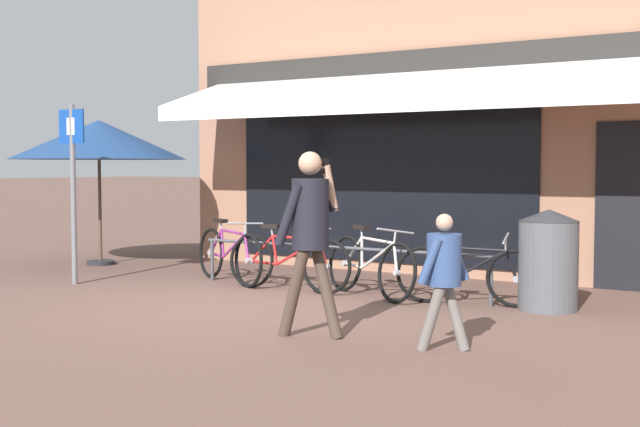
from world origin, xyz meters
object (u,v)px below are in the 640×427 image
(bicycle_silver, at_px, (370,265))
(bicycle_black, at_px, (469,274))
(bicycle_red, at_px, (288,261))
(pedestrian_child, at_px, (444,268))
(bicycle_purple, at_px, (229,254))
(cafe_parasol, at_px, (99,140))
(litter_bin, at_px, (548,260))
(pedestrian_adult, at_px, (310,223))
(parking_sign, at_px, (73,175))

(bicycle_silver, height_order, bicycle_black, bicycle_silver)
(bicycle_red, relative_size, pedestrian_child, 1.54)
(bicycle_silver, relative_size, pedestrian_child, 1.39)
(bicycle_purple, bearing_deg, bicycle_red, 15.20)
(bicycle_silver, height_order, cafe_parasol, cafe_parasol)
(bicycle_silver, height_order, litter_bin, litter_bin)
(bicycle_silver, bearing_deg, bicycle_black, 27.25)
(pedestrian_adult, bearing_deg, cafe_parasol, 158.33)
(bicycle_black, xyz_separation_m, litter_bin, (0.81, 0.20, 0.19))
(bicycle_black, height_order, litter_bin, litter_bin)
(bicycle_black, distance_m, pedestrian_child, 2.25)
(pedestrian_adult, xyz_separation_m, parking_sign, (-4.35, 1.19, 0.40))
(bicycle_black, bearing_deg, cafe_parasol, 162.79)
(pedestrian_adult, relative_size, cafe_parasol, 0.62)
(pedestrian_child, xyz_separation_m, cafe_parasol, (-6.85, 2.75, 1.26))
(bicycle_purple, height_order, bicycle_silver, bicycle_silver)
(litter_bin, bearing_deg, cafe_parasol, 176.80)
(bicycle_red, height_order, cafe_parasol, cafe_parasol)
(bicycle_black, relative_size, pedestrian_child, 1.42)
(bicycle_black, bearing_deg, pedestrian_child, -86.97)
(pedestrian_child, bearing_deg, bicycle_purple, 147.21)
(bicycle_purple, relative_size, bicycle_red, 0.91)
(bicycle_black, distance_m, pedestrian_adult, 2.47)
(bicycle_purple, bearing_deg, parking_sign, -120.27)
(bicycle_red, distance_m, pedestrian_adult, 2.80)
(cafe_parasol, bearing_deg, bicycle_purple, -10.33)
(bicycle_red, distance_m, bicycle_black, 2.31)
(bicycle_black, xyz_separation_m, cafe_parasol, (-6.28, 0.59, 1.59))
(litter_bin, distance_m, cafe_parasol, 7.25)
(bicycle_red, height_order, pedestrian_child, pedestrian_child)
(bicycle_silver, distance_m, bicycle_black, 1.23)
(litter_bin, bearing_deg, bicycle_purple, -178.14)
(parking_sign, bearing_deg, bicycle_black, 12.20)
(bicycle_silver, bearing_deg, bicycle_purple, -154.20)
(bicycle_red, bearing_deg, pedestrian_child, -35.16)
(bicycle_red, distance_m, bicycle_silver, 1.08)
(bicycle_purple, bearing_deg, cafe_parasol, -165.29)
(bicycle_red, distance_m, cafe_parasol, 4.34)
(bicycle_purple, bearing_deg, pedestrian_adult, -15.87)
(pedestrian_adult, relative_size, parking_sign, 0.72)
(pedestrian_adult, xyz_separation_m, pedestrian_child, (1.23, 0.13, -0.34))
(parking_sign, bearing_deg, pedestrian_child, -10.81)
(bicycle_red, bearing_deg, pedestrian_adult, -52.61)
(pedestrian_adult, height_order, parking_sign, parking_sign)
(cafe_parasol, bearing_deg, pedestrian_child, -21.82)
(bicycle_red, distance_m, parking_sign, 3.07)
(pedestrian_adult, bearing_deg, bicycle_black, 79.14)
(pedestrian_adult, distance_m, pedestrian_child, 1.29)
(litter_bin, bearing_deg, bicycle_silver, -174.61)
(bicycle_purple, height_order, parking_sign, parking_sign)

